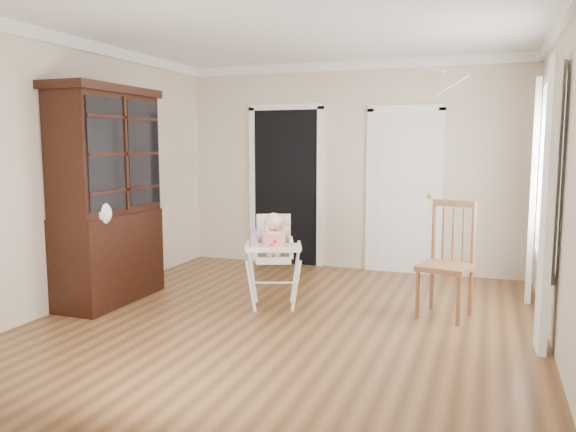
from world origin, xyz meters
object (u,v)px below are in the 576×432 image
(cake, at_px, (274,240))
(china_cabinet, at_px, (107,196))
(dining_chair, at_px, (447,263))
(high_chair, at_px, (274,250))
(sippy_cup, at_px, (254,237))

(cake, xyz_separation_m, china_cabinet, (-1.78, -0.16, 0.39))
(cake, bearing_deg, china_cabinet, -174.73)
(china_cabinet, bearing_deg, dining_chair, 10.73)
(cake, bearing_deg, high_chair, 112.17)
(high_chair, xyz_separation_m, cake, (0.09, -0.21, 0.14))
(high_chair, bearing_deg, cake, -88.66)
(china_cabinet, xyz_separation_m, dining_chair, (3.35, 0.64, -0.60))
(cake, bearing_deg, dining_chair, 16.65)
(cake, distance_m, dining_chair, 1.66)
(dining_chair, bearing_deg, sippy_cup, -151.84)
(sippy_cup, relative_size, china_cabinet, 0.08)
(dining_chair, bearing_deg, high_chair, -156.85)
(high_chair, distance_m, cake, 0.27)
(sippy_cup, distance_m, china_cabinet, 1.61)
(high_chair, distance_m, china_cabinet, 1.81)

